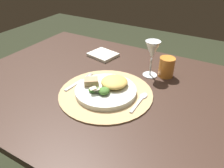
{
  "coord_description": "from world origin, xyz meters",
  "views": [
    {
      "loc": [
        0.46,
        -0.68,
        1.27
      ],
      "look_at": [
        0.07,
        -0.0,
        0.78
      ],
      "focal_mm": 35.62,
      "sensor_mm": 36.0,
      "label": 1
    }
  ],
  "objects_px": {
    "spoon": "(141,99)",
    "napkin": "(103,55)",
    "dining_table": "(100,108)",
    "wine_glass": "(152,52)",
    "amber_tumbler": "(167,67)",
    "fork": "(78,83)",
    "dinner_plate": "(106,91)"
  },
  "relations": [
    {
      "from": "amber_tumbler",
      "to": "spoon",
      "type": "bearing_deg",
      "value": -94.46
    },
    {
      "from": "wine_glass",
      "to": "fork",
      "type": "bearing_deg",
      "value": -136.37
    },
    {
      "from": "dinner_plate",
      "to": "wine_glass",
      "type": "height_order",
      "value": "wine_glass"
    },
    {
      "from": "wine_glass",
      "to": "dinner_plate",
      "type": "bearing_deg",
      "value": -112.83
    },
    {
      "from": "dining_table",
      "to": "spoon",
      "type": "relative_size",
      "value": 8.52
    },
    {
      "from": "amber_tumbler",
      "to": "dinner_plate",
      "type": "bearing_deg",
      "value": -121.41
    },
    {
      "from": "napkin",
      "to": "amber_tumbler",
      "type": "xyz_separation_m",
      "value": [
        0.36,
        -0.04,
        0.04
      ]
    },
    {
      "from": "napkin",
      "to": "amber_tumbler",
      "type": "distance_m",
      "value": 0.37
    },
    {
      "from": "napkin",
      "to": "amber_tumbler",
      "type": "relative_size",
      "value": 1.53
    },
    {
      "from": "dining_table",
      "to": "spoon",
      "type": "bearing_deg",
      "value": -7.19
    },
    {
      "from": "spoon",
      "to": "fork",
      "type": "bearing_deg",
      "value": -175.11
    },
    {
      "from": "fork",
      "to": "amber_tumbler",
      "type": "height_order",
      "value": "amber_tumbler"
    },
    {
      "from": "napkin",
      "to": "amber_tumbler",
      "type": "bearing_deg",
      "value": -5.84
    },
    {
      "from": "spoon",
      "to": "napkin",
      "type": "bearing_deg",
      "value": 141.53
    },
    {
      "from": "dining_table",
      "to": "spoon",
      "type": "distance_m",
      "value": 0.25
    },
    {
      "from": "napkin",
      "to": "wine_glass",
      "type": "xyz_separation_m",
      "value": [
        0.3,
        -0.07,
        0.11
      ]
    },
    {
      "from": "fork",
      "to": "napkin",
      "type": "bearing_deg",
      "value": 101.26
    },
    {
      "from": "napkin",
      "to": "wine_glass",
      "type": "distance_m",
      "value": 0.33
    },
    {
      "from": "napkin",
      "to": "dinner_plate",
      "type": "bearing_deg",
      "value": -56.1
    },
    {
      "from": "dinner_plate",
      "to": "amber_tumbler",
      "type": "height_order",
      "value": "amber_tumbler"
    },
    {
      "from": "wine_glass",
      "to": "amber_tumbler",
      "type": "height_order",
      "value": "wine_glass"
    },
    {
      "from": "dining_table",
      "to": "napkin",
      "type": "relative_size",
      "value": 8.47
    },
    {
      "from": "amber_tumbler",
      "to": "dining_table",
      "type": "bearing_deg",
      "value": -137.53
    },
    {
      "from": "fork",
      "to": "wine_glass",
      "type": "distance_m",
      "value": 0.35
    },
    {
      "from": "dinner_plate",
      "to": "napkin",
      "type": "bearing_deg",
      "value": 123.9
    },
    {
      "from": "fork",
      "to": "wine_glass",
      "type": "xyz_separation_m",
      "value": [
        0.24,
        0.23,
        0.11
      ]
    },
    {
      "from": "dining_table",
      "to": "spoon",
      "type": "height_order",
      "value": "spoon"
    },
    {
      "from": "wine_glass",
      "to": "amber_tumbler",
      "type": "bearing_deg",
      "value": 26.9
    },
    {
      "from": "dining_table",
      "to": "napkin",
      "type": "height_order",
      "value": "napkin"
    },
    {
      "from": "fork",
      "to": "napkin",
      "type": "relative_size",
      "value": 1.25
    },
    {
      "from": "dining_table",
      "to": "napkin",
      "type": "bearing_deg",
      "value": 118.38
    },
    {
      "from": "dinner_plate",
      "to": "napkin",
      "type": "relative_size",
      "value": 1.79
    }
  ]
}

